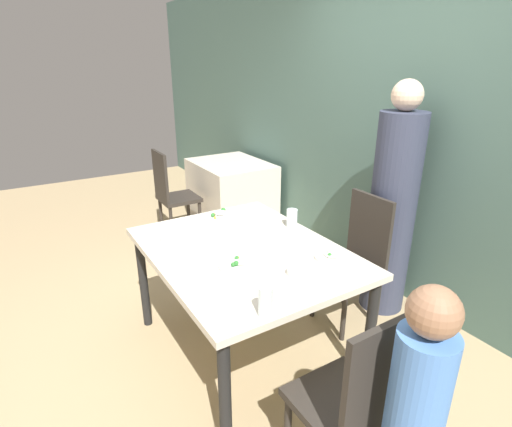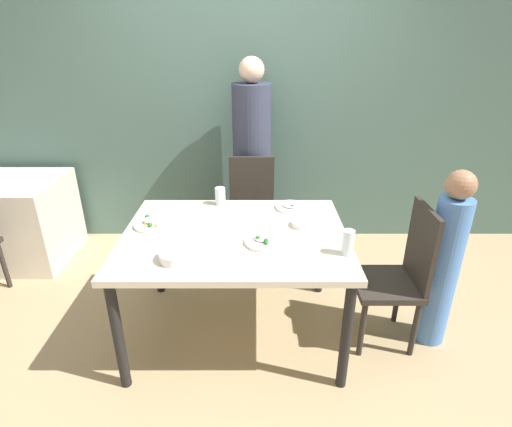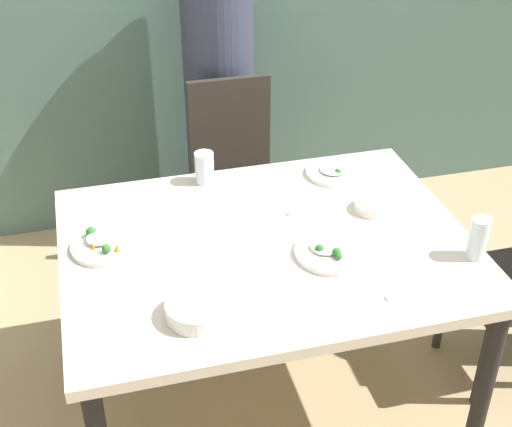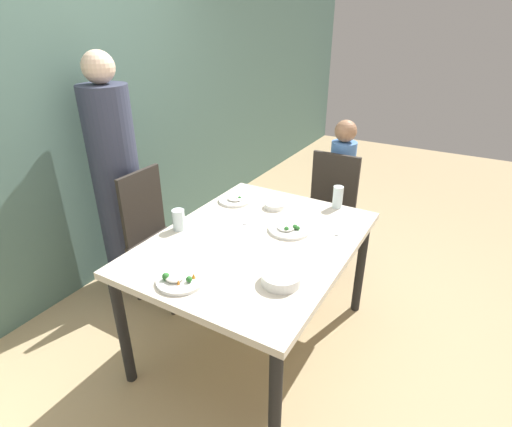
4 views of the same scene
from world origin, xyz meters
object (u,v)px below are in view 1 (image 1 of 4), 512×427
Objects in this scene: plate_rice_adult at (334,256)px; bowl_curry at (176,239)px; chair_adult_spot at (356,257)px; person_adult at (392,211)px; chair_child_spot at (355,400)px; glass_water_tall at (265,302)px.

bowl_curry is at bearing -134.25° from plate_rice_adult.
chair_adult_spot is 0.44m from person_adult.
chair_child_spot is 4.94× the size of bowl_curry.
plate_rice_adult is (0.29, -0.83, -0.03)m from person_adult.
plate_rice_adult is 1.53× the size of glass_water_tall.
chair_child_spot reaches higher than bowl_curry.
chair_adult_spot is 1.30m from glass_water_tall.
person_adult is 7.57× the size of plate_rice_adult.
chair_adult_spot is at bearing 115.74° from glass_water_tall.
glass_water_tall is (0.55, -1.14, 0.33)m from chair_adult_spot.
glass_water_tall is (0.26, -0.64, 0.06)m from plate_rice_adult.
glass_water_tall is at bearing -64.26° from chair_adult_spot.
person_adult is 0.87m from plate_rice_adult.
glass_water_tall is (0.94, 0.06, 0.05)m from bowl_curry.
person_adult is at bearing 109.19° from plate_rice_adult.
chair_adult_spot is 4.22× the size of plate_rice_adult.
person_adult is (0.00, 0.33, 0.30)m from chair_adult_spot.
chair_child_spot is 0.56× the size of person_adult.
chair_adult_spot reaches higher than bowl_curry.
bowl_curry is (-0.40, -1.20, 0.28)m from chair_adult_spot.
bowl_curry is (-0.40, -1.53, -0.01)m from person_adult.
person_adult is at bearing 75.48° from bowl_curry.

